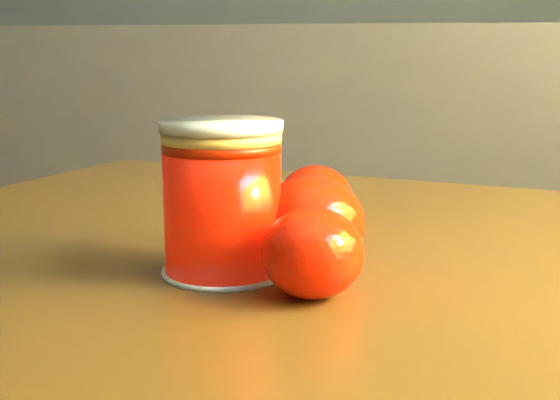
# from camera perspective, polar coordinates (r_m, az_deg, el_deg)

# --- Properties ---
(kitchen_counter) EXTENTS (3.15, 0.60, 0.90)m
(kitchen_counter) POSITION_cam_1_polar(r_m,az_deg,el_deg) (2.11, -11.24, -0.07)
(kitchen_counter) COLOR #4D4C51
(kitchen_counter) RESTS_ON ground
(table) EXTENTS (1.03, 0.80, 0.70)m
(table) POSITION_cam_1_polar(r_m,az_deg,el_deg) (0.63, 6.99, -11.76)
(table) COLOR brown
(table) RESTS_ON ground
(juice_glass) EXTENTS (0.08, 0.08, 0.11)m
(juice_glass) POSITION_cam_1_polar(r_m,az_deg,el_deg) (0.53, -4.24, 0.03)
(juice_glass) COLOR #FA1805
(juice_glass) RESTS_ON table
(orange_front) EXTENTS (0.10, 0.10, 0.07)m
(orange_front) POSITION_cam_1_polar(r_m,az_deg,el_deg) (0.55, 2.29, -1.70)
(orange_front) COLOR #FF1E05
(orange_front) RESTS_ON table
(orange_back) EXTENTS (0.08, 0.08, 0.06)m
(orange_back) POSITION_cam_1_polar(r_m,az_deg,el_deg) (0.67, 2.62, 0.15)
(orange_back) COLOR #FF1E05
(orange_back) RESTS_ON table
(orange_extra) EXTENTS (0.07, 0.07, 0.06)m
(orange_extra) POSITION_cam_1_polar(r_m,az_deg,el_deg) (0.49, 2.40, -3.89)
(orange_extra) COLOR #FF1E05
(orange_extra) RESTS_ON table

